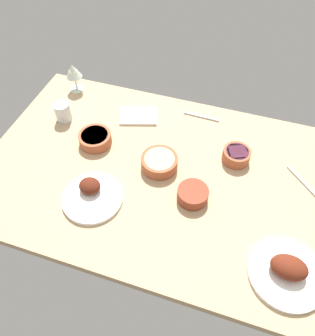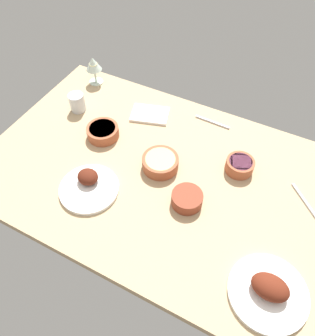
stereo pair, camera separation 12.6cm
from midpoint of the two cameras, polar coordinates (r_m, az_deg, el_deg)
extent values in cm
cube|color=tan|center=(129.20, -2.79, -1.27)|extent=(140.00, 90.00, 4.00)
cylinder|color=white|center=(123.07, -14.34, -5.34)|extent=(22.59, 22.59, 1.60)
ellipsoid|color=#511E11|center=(122.46, -14.85, -3.29)|extent=(8.04, 7.23, 5.12)
cylinder|color=white|center=(112.15, 18.84, -17.47)|extent=(24.52, 24.52, 1.60)
ellipsoid|color=#602314|center=(108.96, 19.19, -16.58)|extent=(11.50, 8.18, 6.20)
cylinder|color=#A35133|center=(126.98, -2.48, 0.81)|extent=(14.47, 14.47, 5.17)
cylinder|color=#D6BC70|center=(125.36, -2.52, 1.41)|extent=(11.86, 11.86, 1.00)
cylinder|color=brown|center=(118.24, 3.25, -4.92)|extent=(11.49, 11.49, 4.94)
cylinder|color=#9E3314|center=(116.60, 3.29, -4.39)|extent=(9.42, 9.42, 1.00)
cylinder|color=#A35133|center=(139.46, -13.57, 4.93)|extent=(13.67, 13.67, 4.84)
cylinder|color=brown|center=(138.11, -13.71, 5.47)|extent=(11.21, 11.21, 1.00)
cylinder|color=#A35133|center=(131.65, 11.17, 2.03)|extent=(11.05, 11.05, 5.23)
cylinder|color=#4C192D|center=(130.07, 11.31, 2.63)|extent=(9.06, 9.06, 1.00)
cylinder|color=silver|center=(170.13, -16.18, 13.24)|extent=(7.00, 7.00, 0.50)
cylinder|color=silver|center=(167.94, -16.47, 14.23)|extent=(1.00, 1.00, 7.00)
cone|color=silver|center=(164.12, -17.01, 16.08)|extent=(7.60, 7.60, 6.50)
cylinder|color=beige|center=(164.92, -16.89, 15.68)|extent=(4.18, 4.18, 2.80)
cylinder|color=silver|center=(152.74, -18.77, 9.28)|extent=(7.00, 7.00, 8.44)
cube|color=white|center=(149.11, -5.83, 9.08)|extent=(19.49, 16.02, 1.20)
cube|color=silver|center=(148.90, 5.35, 8.95)|extent=(16.49, 1.46, 0.80)
cube|color=silver|center=(133.17, 22.25, -2.80)|extent=(13.93, 14.12, 0.80)
camera|label=1|loc=(0.06, -92.87, -3.64)|focal=34.35mm
camera|label=2|loc=(0.06, 87.13, 3.64)|focal=34.35mm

